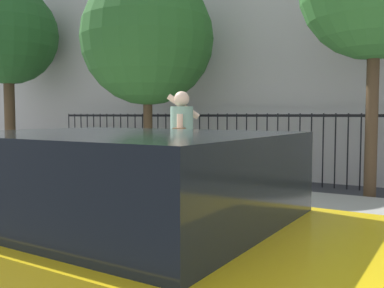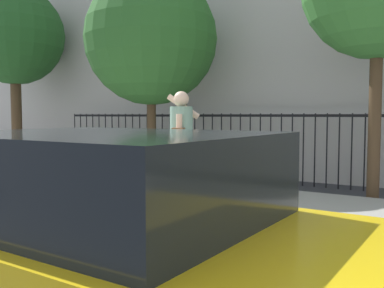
% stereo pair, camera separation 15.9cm
% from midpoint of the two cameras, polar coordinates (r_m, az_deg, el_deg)
% --- Properties ---
extents(ground_plane, '(60.00, 60.00, 0.00)m').
position_cam_midpoint_polar(ground_plane, '(5.57, -18.25, -12.64)').
color(ground_plane, '#333338').
extents(sidewalk, '(28.00, 4.40, 0.15)m').
position_cam_midpoint_polar(sidewalk, '(7.14, -4.68, -8.20)').
color(sidewalk, '#9E9B93').
rests_on(sidewalk, ground).
extents(iron_fence, '(12.03, 0.04, 1.60)m').
position_cam_midpoint_polar(iron_fence, '(10.24, 7.39, 0.77)').
color(iron_fence, black).
rests_on(iron_fence, ground).
extents(taxi_yellow, '(4.24, 1.93, 1.45)m').
position_cam_midpoint_polar(taxi_yellow, '(2.81, -8.81, -13.99)').
color(taxi_yellow, yellow).
rests_on(taxi_yellow, ground).
extents(pedestrian_on_phone, '(0.57, 0.73, 1.76)m').
position_cam_midpoint_polar(pedestrian_on_phone, '(6.45, -2.09, 0.44)').
color(pedestrian_on_phone, beige).
rests_on(pedestrian_on_phone, sidewalk).
extents(street_bench, '(1.60, 0.45, 0.95)m').
position_cam_midpoint_polar(street_bench, '(10.53, -19.32, -1.35)').
color(street_bench, brown).
rests_on(street_bench, sidewalk).
extents(street_tree_near, '(3.07, 3.07, 4.86)m').
position_cam_midpoint_polar(street_tree_near, '(10.34, -6.35, 13.57)').
color(street_tree_near, '#4C3823').
rests_on(street_tree_near, ground).
extents(street_tree_mid, '(2.95, 2.95, 5.43)m').
position_cam_midpoint_polar(street_tree_mid, '(14.41, -23.41, 12.97)').
color(street_tree_mid, '#4C3823').
rests_on(street_tree_mid, ground).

